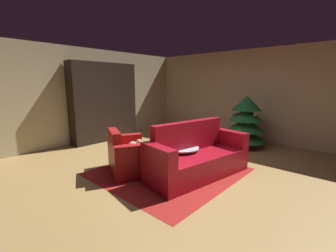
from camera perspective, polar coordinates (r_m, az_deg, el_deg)
The scene contains 11 objects.
ground_plane at distance 4.38m, azimuth 0.94°, elevation -10.82°, with size 7.72×7.72×0.00m, color olive.
wall_back at distance 6.86m, azimuth 19.27°, elevation 7.28°, with size 6.35×0.06×2.53m, color tan.
wall_left at distance 6.59m, azimuth -20.25°, elevation 7.10°, with size 0.06×6.55×2.53m, color tan.
area_rug at distance 4.27m, azimuth 0.29°, elevation -11.36°, with size 2.26×2.39×0.01m, color maroon.
bookshelf_unit at distance 6.67m, azimuth -14.76°, elevation 5.43°, with size 0.38×1.93×2.16m.
armchair_red at distance 4.24m, azimuth -10.03°, elevation -7.55°, with size 1.17×1.03×0.79m.
couch_red at distance 4.03m, azimuth 7.31°, elevation -8.00°, with size 1.01×2.01×0.94m.
coffee_table at distance 4.13m, azimuth 3.42°, elevation -6.02°, with size 0.63×0.63×0.47m.
book_stack_on_table at distance 4.13m, azimuth 4.23°, elevation -4.72°, with size 0.22×0.17×0.08m.
bottle_on_table at distance 4.25m, azimuth 3.91°, elevation -3.19°, with size 0.06×0.06×0.29m.
decorated_tree at distance 6.04m, azimuth 18.96°, elevation 1.05°, with size 1.01×1.01×1.30m.
Camera 1 is at (2.68, -3.07, 1.61)m, focal length 24.21 mm.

